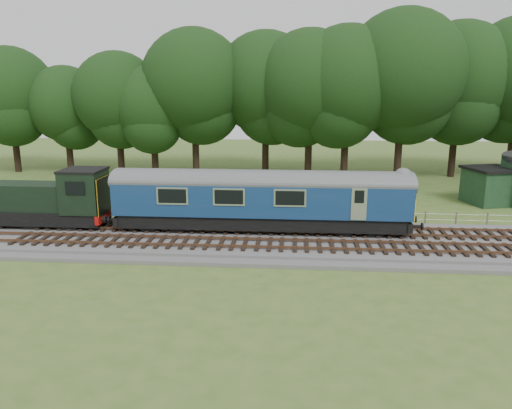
{
  "coord_description": "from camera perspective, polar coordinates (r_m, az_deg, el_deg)",
  "views": [
    {
      "loc": [
        -0.7,
        -28.51,
        9.08
      ],
      "look_at": [
        -3.12,
        1.4,
        2.0
      ],
      "focal_mm": 35.0,
      "sensor_mm": 36.0,
      "label": 1
    }
  ],
  "objects": [
    {
      "name": "track_south",
      "position": [
        28.28,
        5.84,
        -4.64
      ],
      "size": [
        67.2,
        2.4,
        0.21
      ],
      "color": "black",
      "rests_on": "ballast"
    },
    {
      "name": "shed",
      "position": [
        43.71,
        25.19,
        1.99
      ],
      "size": [
        4.45,
        4.45,
        2.92
      ],
      "rotation": [
        0.0,
        0.0,
        0.29
      ],
      "color": "#18341F",
      "rests_on": "ground"
    },
    {
      "name": "shunter_loco",
      "position": [
        34.67,
        -23.04,
        0.37
      ],
      "size": [
        8.92,
        2.6,
        3.38
      ],
      "color": "black",
      "rests_on": "ground"
    },
    {
      "name": "tree_line",
      "position": [
        51.33,
        5.34,
        3.03
      ],
      "size": [
        70.0,
        8.0,
        18.0
      ],
      "primitive_type": null,
      "color": "black",
      "rests_on": "ground"
    },
    {
      "name": "ground",
      "position": [
        29.93,
        5.77,
        -4.45
      ],
      "size": [
        120.0,
        120.0,
        0.0
      ],
      "primitive_type": "plane",
      "color": "#446224",
      "rests_on": "ground"
    },
    {
      "name": "ballast",
      "position": [
        29.88,
        5.77,
        -4.14
      ],
      "size": [
        70.0,
        7.0,
        0.35
      ],
      "primitive_type": "cube",
      "color": "#4C4C4F",
      "rests_on": "ground"
    },
    {
      "name": "dmu_railcar",
      "position": [
        30.68,
        0.59,
        1.09
      ],
      "size": [
        18.05,
        2.86,
        3.88
      ],
      "color": "black",
      "rests_on": "ground"
    },
    {
      "name": "fence",
      "position": [
        34.24,
        5.64,
        -2.17
      ],
      "size": [
        64.0,
        0.12,
        1.0
      ],
      "primitive_type": null,
      "color": "#6B6054",
      "rests_on": "ground"
    },
    {
      "name": "worker",
      "position": [
        32.12,
        -15.09,
        -1.42
      ],
      "size": [
        0.72,
        0.63,
        1.67
      ],
      "primitive_type": "imported",
      "rotation": [
        0.0,
        0.0,
        0.47
      ],
      "color": "#EC580C",
      "rests_on": "ballast"
    },
    {
      "name": "track_north",
      "position": [
        31.15,
        5.74,
        -2.95
      ],
      "size": [
        67.2,
        2.4,
        0.21
      ],
      "color": "black",
      "rests_on": "ballast"
    }
  ]
}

